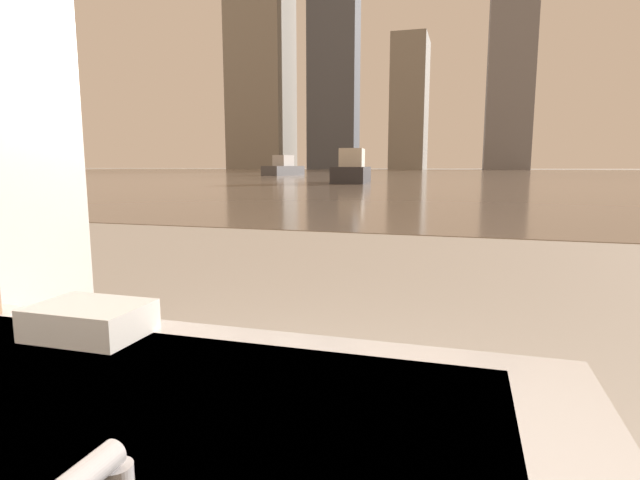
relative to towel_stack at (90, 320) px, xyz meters
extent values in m
cube|color=white|center=(0.22, -0.39, -0.06)|extent=(1.54, 0.91, 0.04)
cube|color=white|center=(0.00, 0.00, -0.02)|extent=(0.27, 0.19, 0.04)
cube|color=white|center=(0.00, 0.00, 0.02)|extent=(0.27, 0.19, 0.04)
cube|color=gray|center=(0.22, 61.21, -0.61)|extent=(180.00, 110.00, 0.01)
cube|color=#2D2D33|center=(-5.41, 26.95, -0.16)|extent=(2.29, 5.27, 0.89)
cube|color=silver|center=(-5.41, 26.95, 0.80)|extent=(1.47, 2.04, 1.02)
cube|color=#4C4C51|center=(-16.40, 45.24, -0.15)|extent=(2.78, 5.45, 0.91)
cube|color=silver|center=(-16.40, 45.24, 0.82)|extent=(1.66, 2.17, 1.04)
cube|color=gray|center=(-48.85, 117.21, 30.79)|extent=(13.81, 13.41, 62.82)
cube|color=#4C515B|center=(-30.43, 117.21, 37.70)|extent=(11.48, 6.55, 76.64)
cube|color=gray|center=(-12.39, 117.21, 14.07)|extent=(7.62, 12.97, 29.38)
camera|label=1|loc=(0.89, -0.99, 0.38)|focal=28.00mm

